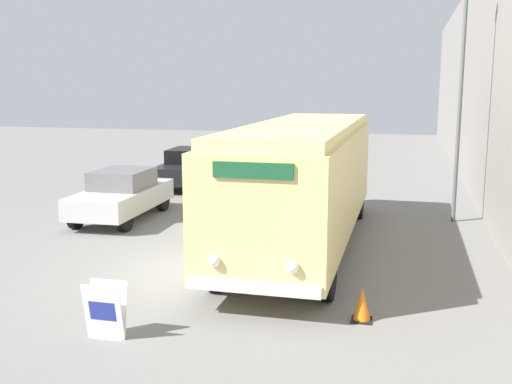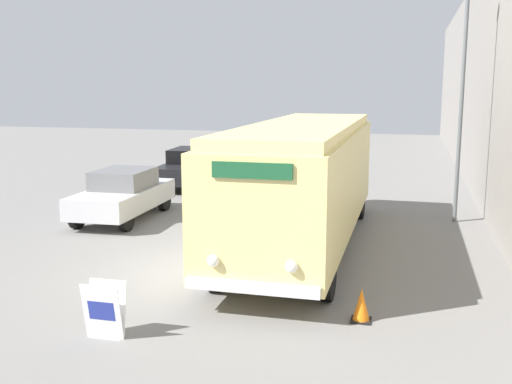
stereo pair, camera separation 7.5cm
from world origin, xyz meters
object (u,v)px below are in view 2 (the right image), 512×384
(sign_board, at_px, (104,311))
(streetlamp, at_px, (464,65))
(vintage_bus, at_px, (304,177))
(parked_car_distant, at_px, (265,139))
(traffic_cone, at_px, (361,305))
(parked_car_far, at_px, (241,152))
(parked_car_near, at_px, (123,194))
(parked_car_mid, at_px, (191,167))

(sign_board, relative_size, streetlamp, 0.13)
(vintage_bus, xyz_separation_m, parked_car_distant, (-6.21, 21.34, -1.04))
(vintage_bus, bearing_deg, sign_board, -108.73)
(traffic_cone, bearing_deg, parked_car_far, 111.80)
(vintage_bus, relative_size, sign_board, 10.92)
(parked_car_near, distance_m, parked_car_distant, 19.50)
(parked_car_far, distance_m, traffic_cone, 20.85)
(parked_car_distant, bearing_deg, parked_car_far, -82.40)
(vintage_bus, height_order, sign_board, vintage_bus)
(sign_board, distance_m, parked_car_mid, 15.14)
(parked_car_near, bearing_deg, parked_car_distant, 88.72)
(sign_board, relative_size, traffic_cone, 1.58)
(parked_car_near, distance_m, parked_car_mid, 6.31)
(sign_board, distance_m, traffic_cone, 4.45)
(parked_car_near, bearing_deg, sign_board, -66.92)
(streetlamp, distance_m, parked_car_near, 11.01)
(vintage_bus, relative_size, streetlamp, 1.41)
(vintage_bus, bearing_deg, traffic_cone, -68.07)
(sign_board, relative_size, parked_car_distant, 0.23)
(sign_board, distance_m, parked_car_far, 21.46)
(vintage_bus, height_order, parked_car_mid, vintage_bus)
(vintage_bus, distance_m, parked_car_distant, 22.25)
(parked_car_far, bearing_deg, vintage_bus, -69.86)
(sign_board, bearing_deg, parked_car_far, 99.85)
(vintage_bus, relative_size, parked_car_distant, 2.49)
(parked_car_far, height_order, parked_car_distant, parked_car_distant)
(parked_car_mid, xyz_separation_m, parked_car_distant, (-0.07, 13.19, -0.02))
(streetlamp, relative_size, parked_car_near, 1.68)
(vintage_bus, height_order, streetlamp, streetlamp)
(streetlamp, distance_m, parked_car_mid, 11.66)
(streetlamp, relative_size, traffic_cone, 12.29)
(parked_car_near, bearing_deg, vintage_bus, -18.70)
(parked_car_near, height_order, parked_car_distant, parked_car_near)
(streetlamp, height_order, traffic_cone, streetlamp)
(parked_car_near, xyz_separation_m, traffic_cone, (7.92, -6.51, -0.49))
(vintage_bus, height_order, traffic_cone, vintage_bus)
(parked_car_distant, distance_m, traffic_cone, 27.25)
(vintage_bus, bearing_deg, parked_car_near, 163.09)
(parked_car_mid, bearing_deg, streetlamp, -26.38)
(streetlamp, distance_m, parked_car_far, 15.08)
(sign_board, bearing_deg, parked_car_distant, 98.23)
(parked_car_distant, bearing_deg, sign_board, -77.21)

